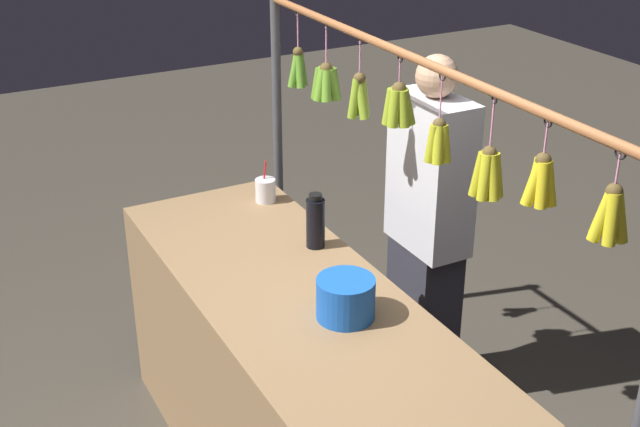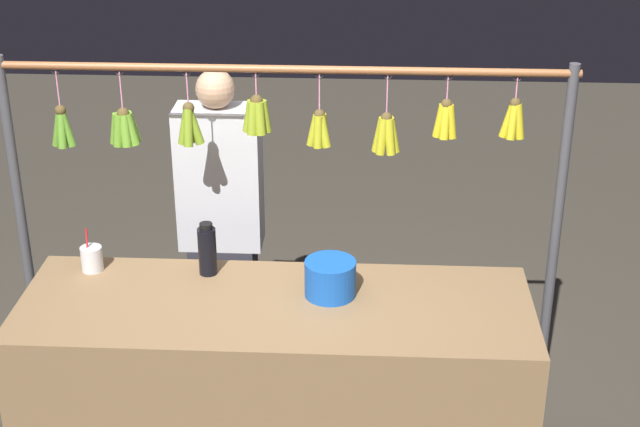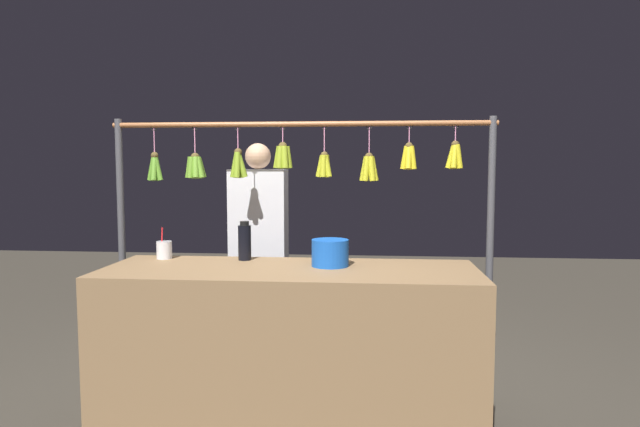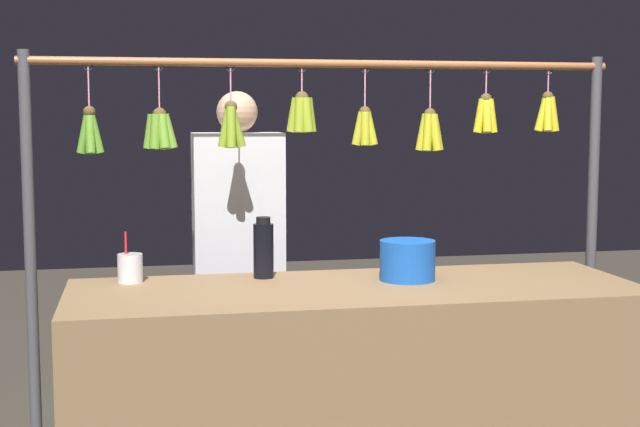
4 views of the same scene
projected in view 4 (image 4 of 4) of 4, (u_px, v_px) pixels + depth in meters
name	position (u px, v px, depth m)	size (l,w,h in m)	color
market_counter	(356.00, 411.00, 3.23)	(2.01, 0.70, 0.91)	olive
display_rack	(327.00, 170.00, 3.60)	(2.36, 0.13, 1.75)	#4C4C51
water_bottle	(263.00, 249.00, 3.33)	(0.07, 0.07, 0.23)	black
blue_bucket	(407.00, 260.00, 3.29)	(0.20, 0.20, 0.15)	blue
drink_cup	(130.00, 268.00, 3.25)	(0.09, 0.09, 0.18)	silver
vendor_person	(239.00, 281.00, 3.90)	(0.38, 0.21, 1.61)	#2D2D38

